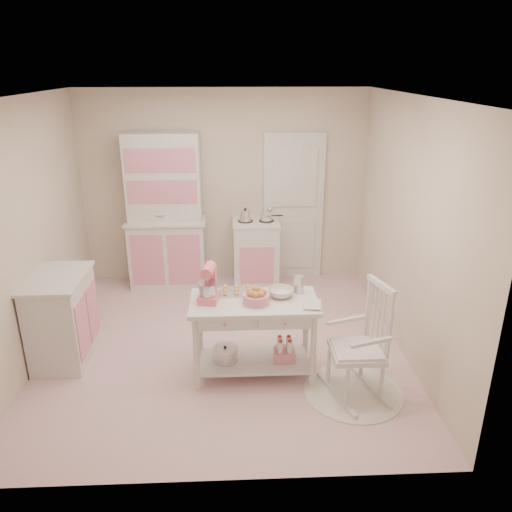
{
  "coord_description": "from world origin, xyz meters",
  "views": [
    {
      "loc": [
        0.13,
        -4.74,
        2.87
      ],
      "look_at": [
        0.35,
        -0.04,
        1.05
      ],
      "focal_mm": 35.0,
      "sensor_mm": 36.0,
      "label": 1
    }
  ],
  "objects": [
    {
      "name": "stove",
      "position": [
        0.42,
        1.61,
        0.46
      ],
      "size": [
        0.62,
        0.57,
        0.92
      ],
      "primitive_type": "cube",
      "color": "silver",
      "rests_on": "ground"
    },
    {
      "name": "cookie_tray",
      "position": [
        0.15,
        -0.36,
        0.81
      ],
      "size": [
        0.34,
        0.24,
        0.02
      ],
      "primitive_type": "cube",
      "color": "silver",
      "rests_on": "work_table"
    },
    {
      "name": "door",
      "position": [
        0.95,
        1.87,
        1.02
      ],
      "size": [
        0.82,
        0.05,
        2.04
      ],
      "primitive_type": "cube",
      "color": "silver",
      "rests_on": "ground"
    },
    {
      "name": "room_shell",
      "position": [
        0.0,
        0.0,
        1.65
      ],
      "size": [
        3.84,
        3.84,
        2.62
      ],
      "color": "#CF818C",
      "rests_on": "ground"
    },
    {
      "name": "recipe_book",
      "position": [
        0.75,
        -0.66,
        0.81
      ],
      "size": [
        0.19,
        0.24,
        0.02
      ],
      "primitive_type": "imported",
      "rotation": [
        0.0,
        0.0,
        -0.15
      ],
      "color": "beige",
      "rests_on": "work_table"
    },
    {
      "name": "bread_basket",
      "position": [
        0.32,
        -0.59,
        0.85
      ],
      "size": [
        0.25,
        0.25,
        0.09
      ],
      "primitive_type": "cylinder",
      "color": "pink",
      "rests_on": "work_table"
    },
    {
      "name": "metal_pitcher",
      "position": [
        0.74,
        -0.38,
        0.89
      ],
      "size": [
        0.1,
        0.1,
        0.17
      ],
      "primitive_type": "cylinder",
      "color": "silver",
      "rests_on": "work_table"
    },
    {
      "name": "base_cabinet",
      "position": [
        -1.63,
        -0.16,
        0.46
      ],
      "size": [
        0.54,
        0.84,
        0.92
      ],
      "primitive_type": "cube",
      "color": "silver",
      "rests_on": "ground"
    },
    {
      "name": "lace_rug",
      "position": [
        1.22,
        -0.9,
        0.01
      ],
      "size": [
        0.92,
        0.92,
        0.01
      ],
      "primitive_type": "cylinder",
      "color": "white",
      "rests_on": "ground"
    },
    {
      "name": "mixing_bowl",
      "position": [
        0.56,
        -0.46,
        0.84
      ],
      "size": [
        0.25,
        0.25,
        0.08
      ],
      "primitive_type": "imported",
      "color": "beige",
      "rests_on": "work_table"
    },
    {
      "name": "hutch",
      "position": [
        -0.78,
        1.66,
        1.04
      ],
      "size": [
        1.06,
        0.5,
        2.08
      ],
      "primitive_type": "cube",
      "color": "silver",
      "rests_on": "ground"
    },
    {
      "name": "work_table",
      "position": [
        0.3,
        -0.54,
        0.4
      ],
      "size": [
        1.2,
        0.6,
        0.8
      ],
      "primitive_type": "cube",
      "color": "silver",
      "rests_on": "ground"
    },
    {
      "name": "rocking_chair",
      "position": [
        1.22,
        -0.9,
        0.55
      ],
      "size": [
        0.67,
        0.83,
        1.1
      ],
      "primitive_type": "cube",
      "rotation": [
        0.0,
        0.0,
        0.31
      ],
      "color": "silver",
      "rests_on": "ground"
    },
    {
      "name": "stand_mixer",
      "position": [
        -0.12,
        -0.52,
        0.97
      ],
      "size": [
        0.24,
        0.31,
        0.34
      ],
      "primitive_type": "cube",
      "rotation": [
        0.0,
        0.0,
        -0.17
      ],
      "color": "#FB6A82",
      "rests_on": "work_table"
    }
  ]
}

